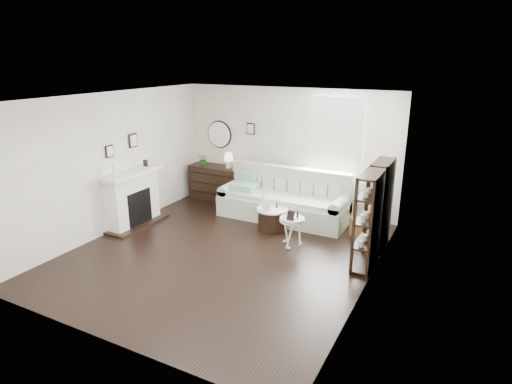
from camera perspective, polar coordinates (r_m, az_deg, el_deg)
The scene contains 18 objects.
room at distance 9.20m, azimuth 8.30°, elevation 6.64°, with size 5.50×5.50×5.50m.
fireplace at distance 9.02m, azimuth -16.03°, elevation -1.04°, with size 0.50×1.40×1.84m.
shelf_unit_far at distance 7.93m, azimuth 16.18°, elevation -1.63°, with size 0.30×0.80×1.60m.
shelf_unit_near at distance 7.10m, azimuth 14.69°, elevation -3.77°, with size 0.30×0.80×1.60m.
sofa at distance 9.14m, azimuth 3.77°, elevation -1.38°, with size 2.73×0.95×1.06m.
quilt at distance 9.32m, azimuth -1.57°, elevation 0.74°, with size 0.55×0.45×0.14m, color #278F64.
suitcase at distance 8.37m, azimuth 14.26°, elevation -4.94°, with size 0.56×0.19×0.37m, color brown.
dresser at distance 10.33m, azimuth -5.35°, elevation 1.22°, with size 1.26×0.54×0.84m.
table_lamp at distance 9.99m, azimuth -3.67°, elevation 4.25°, with size 0.23×0.23×0.36m, color #F1E8CB, non-canonical shape.
potted_plant at distance 10.31m, azimuth -7.06°, elevation 4.33°, with size 0.24×0.21×0.27m, color #225D1A.
drum_table at distance 8.58m, azimuth 2.21°, elevation -3.56°, with size 0.64×0.64×0.44m.
pedestal_table at distance 7.75m, azimuth 4.83°, elevation -3.78°, with size 0.45×0.45×0.55m.
eiffel_drum at distance 8.48m, azimuth 2.80°, elevation -1.62°, with size 0.10×0.10×0.17m, color black, non-canonical shape.
bottle_drum at distance 8.45m, azimuth 1.06°, elevation -1.14°, with size 0.07×0.07×0.32m, color silver.
card_frame_drum at distance 8.35m, azimuth 1.50°, elevation -1.79°, with size 0.16×0.01×0.21m, color silver.
eiffel_ped at distance 7.70m, azimuth 5.55°, elevation -2.90°, with size 0.10×0.10×0.17m, color black, non-canonical shape.
flask_ped at distance 7.74m, azimuth 4.38°, elevation -2.50°, with size 0.13×0.13×0.24m, color silver, non-canonical shape.
card_frame_ped at distance 7.59m, azimuth 4.65°, elevation -3.16°, with size 0.13×0.01×0.17m, color black.
Camera 1 is at (3.67, -5.85, 3.32)m, focal length 30.00 mm.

